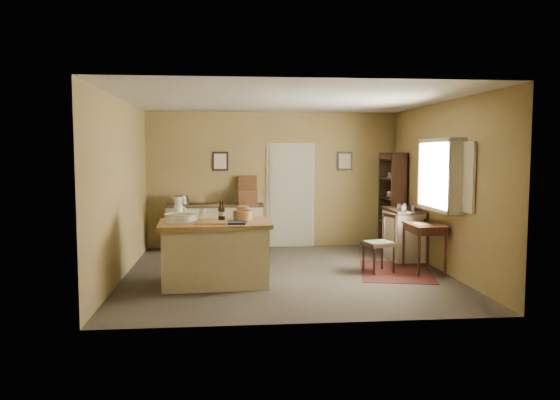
{
  "coord_description": "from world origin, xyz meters",
  "views": [
    {
      "loc": [
        -0.92,
        -8.37,
        1.91
      ],
      "look_at": [
        -0.09,
        0.14,
        1.15
      ],
      "focal_mm": 35.0,
      "sensor_mm": 36.0,
      "label": 1
    }
  ],
  "objects_px": {
    "desk_chair": "(379,244)",
    "right_cabinet": "(403,233)",
    "work_island": "(214,251)",
    "sideboard": "(215,225)",
    "writing_desk": "(424,230)",
    "shelving_unit": "(395,201)"
  },
  "relations": [
    {
      "from": "shelving_unit",
      "to": "writing_desk",
      "type": "bearing_deg",
      "value": -94.21
    },
    {
      "from": "desk_chair",
      "to": "right_cabinet",
      "type": "distance_m",
      "value": 1.28
    },
    {
      "from": "sideboard",
      "to": "shelving_unit",
      "type": "relative_size",
      "value": 0.99
    },
    {
      "from": "work_island",
      "to": "writing_desk",
      "type": "xyz_separation_m",
      "value": [
        3.31,
        0.54,
        0.18
      ]
    },
    {
      "from": "sideboard",
      "to": "shelving_unit",
      "type": "distance_m",
      "value": 3.54
    },
    {
      "from": "desk_chair",
      "to": "right_cabinet",
      "type": "bearing_deg",
      "value": 39.78
    },
    {
      "from": "sideboard",
      "to": "right_cabinet",
      "type": "xyz_separation_m",
      "value": [
        3.35,
        -1.22,
        -0.02
      ]
    },
    {
      "from": "sideboard",
      "to": "shelving_unit",
      "type": "height_order",
      "value": "shelving_unit"
    },
    {
      "from": "sideboard",
      "to": "writing_desk",
      "type": "relative_size",
      "value": 2.29
    },
    {
      "from": "shelving_unit",
      "to": "sideboard",
      "type": "bearing_deg",
      "value": 176.73
    },
    {
      "from": "sideboard",
      "to": "work_island",
      "type": "bearing_deg",
      "value": -89.16
    },
    {
      "from": "work_island",
      "to": "writing_desk",
      "type": "distance_m",
      "value": 3.36
    },
    {
      "from": "work_island",
      "to": "shelving_unit",
      "type": "xyz_separation_m",
      "value": [
        3.46,
        2.58,
        0.46
      ]
    },
    {
      "from": "work_island",
      "to": "writing_desk",
      "type": "relative_size",
      "value": 2.0
    },
    {
      "from": "work_island",
      "to": "right_cabinet",
      "type": "xyz_separation_m",
      "value": [
        3.31,
        1.57,
        -0.02
      ]
    },
    {
      "from": "work_island",
      "to": "sideboard",
      "type": "distance_m",
      "value": 2.78
    },
    {
      "from": "work_island",
      "to": "right_cabinet",
      "type": "bearing_deg",
      "value": 21.9
    },
    {
      "from": "work_island",
      "to": "sideboard",
      "type": "relative_size",
      "value": 0.87
    },
    {
      "from": "sideboard",
      "to": "writing_desk",
      "type": "distance_m",
      "value": 4.03
    },
    {
      "from": "sideboard",
      "to": "desk_chair",
      "type": "distance_m",
      "value": 3.45
    },
    {
      "from": "work_island",
      "to": "writing_desk",
      "type": "bearing_deg",
      "value": 5.89
    },
    {
      "from": "desk_chair",
      "to": "writing_desk",
      "type": "bearing_deg",
      "value": -13.41
    }
  ]
}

